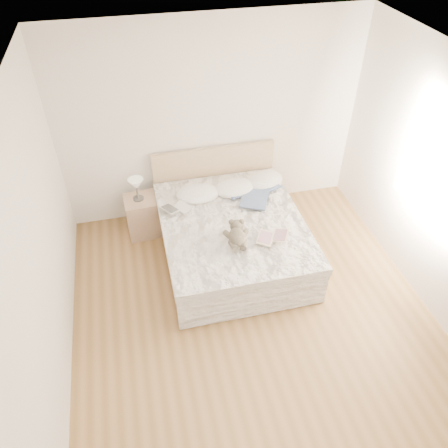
{
  "coord_description": "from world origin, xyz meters",
  "views": [
    {
      "loc": [
        -1.04,
        -2.84,
        4.02
      ],
      "look_at": [
        -0.12,
        1.05,
        0.62
      ],
      "focal_mm": 35.0,
      "sensor_mm": 36.0,
      "label": 1
    }
  ],
  "objects": [
    {
      "name": "floor",
      "position": [
        0.0,
        0.0,
        0.0
      ],
      "size": [
        4.0,
        4.5,
        0.0
      ],
      "primitive_type": "cube",
      "color": "brown",
      "rests_on": "ground"
    },
    {
      "name": "wall_left",
      "position": [
        -2.0,
        0.0,
        1.35
      ],
      "size": [
        0.02,
        4.5,
        2.7
      ],
      "primitive_type": "cube",
      "color": "white",
      "rests_on": "ground"
    },
    {
      "name": "window",
      "position": [
        1.99,
        0.3,
        1.45
      ],
      "size": [
        0.02,
        1.3,
        1.1
      ],
      "primitive_type": "cube",
      "color": "white",
      "rests_on": "wall_right"
    },
    {
      "name": "pillow_left",
      "position": [
        -0.33,
        1.7,
        0.64
      ],
      "size": [
        0.58,
        0.41,
        0.17
      ],
      "primitive_type": "ellipsoid",
      "rotation": [
        0.0,
        0.0,
        -0.03
      ],
      "color": "white",
      "rests_on": "bed"
    },
    {
      "name": "nightstand",
      "position": [
        -1.05,
        1.86,
        0.28
      ],
      "size": [
        0.47,
        0.43,
        0.56
      ],
      "primitive_type": "cube",
      "rotation": [
        0.0,
        0.0,
        0.06
      ],
      "color": "tan",
      "rests_on": "floor"
    },
    {
      "name": "ceiling",
      "position": [
        0.0,
        0.0,
        2.7
      ],
      "size": [
        4.0,
        4.5,
        0.0
      ],
      "primitive_type": "cube",
      "color": "silver",
      "rests_on": "ground"
    },
    {
      "name": "blouse",
      "position": [
        0.39,
        1.47,
        0.63
      ],
      "size": [
        0.72,
        0.74,
        0.02
      ],
      "primitive_type": null,
      "rotation": [
        0.0,
        0.0,
        -0.45
      ],
      "color": "#3A4D73",
      "rests_on": "bed"
    },
    {
      "name": "pillow_right",
      "position": [
        0.61,
        1.8,
        0.64
      ],
      "size": [
        0.62,
        0.51,
        0.16
      ],
      "primitive_type": "ellipsoid",
      "rotation": [
        0.0,
        0.0,
        0.26
      ],
      "color": "white",
      "rests_on": "bed"
    },
    {
      "name": "photo_book",
      "position": [
        -0.64,
        1.47,
        0.63
      ],
      "size": [
        0.4,
        0.38,
        0.02
      ],
      "primitive_type": "cube",
      "rotation": [
        0.0,
        0.0,
        0.62
      ],
      "color": "silver",
      "rests_on": "bed"
    },
    {
      "name": "teddy_bear",
      "position": [
        -0.06,
        0.68,
        0.65
      ],
      "size": [
        0.3,
        0.4,
        0.2
      ],
      "primitive_type": null,
      "rotation": [
        0.0,
        0.0,
        -0.11
      ],
      "color": "brown",
      "rests_on": "bed"
    },
    {
      "name": "bed",
      "position": [
        0.0,
        1.19,
        0.31
      ],
      "size": [
        1.72,
        2.14,
        1.0
      ],
      "color": "tan",
      "rests_on": "floor"
    },
    {
      "name": "table_lamp",
      "position": [
        -1.08,
        1.87,
        0.78
      ],
      "size": [
        0.24,
        0.24,
        0.31
      ],
      "color": "#443F3B",
      "rests_on": "nightstand"
    },
    {
      "name": "wall_back",
      "position": [
        0.0,
        2.25,
        1.35
      ],
      "size": [
        4.0,
        0.02,
        2.7
      ],
      "primitive_type": "cube",
      "color": "white",
      "rests_on": "ground"
    },
    {
      "name": "pillow_middle",
      "position": [
        0.18,
        1.72,
        0.64
      ],
      "size": [
        0.6,
        0.46,
        0.16
      ],
      "primitive_type": "ellipsoid",
      "rotation": [
        0.0,
        0.0,
        0.17
      ],
      "color": "white",
      "rests_on": "bed"
    },
    {
      "name": "childrens_book",
      "position": [
        0.37,
        0.68,
        0.63
      ],
      "size": [
        0.44,
        0.4,
        0.02
      ],
      "primitive_type": "cube",
      "rotation": [
        0.0,
        0.0,
        -0.51
      ],
      "color": "#F6E5C7",
      "rests_on": "bed"
    }
  ]
}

